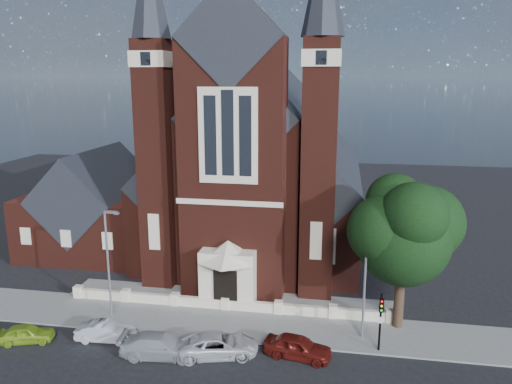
{
  "coord_description": "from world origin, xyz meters",
  "views": [
    {
      "loc": [
        8.2,
        -27.26,
        17.21
      ],
      "look_at": [
        1.36,
        12.0,
        7.97
      ],
      "focal_mm": 35.0,
      "sensor_mm": 36.0,
      "label": 1
    }
  ],
  "objects_px": {
    "car_silver_b": "(160,346)",
    "street_tree": "(406,234)",
    "street_lamp_right": "(367,275)",
    "street_lamp_left": "(109,258)",
    "church": "(261,166)",
    "car_white_suv": "(218,345)",
    "car_dark_red": "(298,347)",
    "car_silver_a": "(106,332)",
    "car_lime_van": "(26,334)",
    "parish_hall": "(97,210)",
    "traffic_signal": "(381,315)"
  },
  "relations": [
    {
      "from": "traffic_signal",
      "to": "car_silver_a",
      "type": "xyz_separation_m",
      "value": [
        -17.85,
        -1.64,
        -1.94
      ]
    },
    {
      "from": "car_silver_b",
      "to": "parish_hall",
      "type": "bearing_deg",
      "value": 30.97
    },
    {
      "from": "street_lamp_left",
      "to": "car_silver_a",
      "type": "xyz_separation_m",
      "value": [
        1.06,
        -3.21,
        -3.95
      ]
    },
    {
      "from": "parish_hall",
      "to": "car_white_suv",
      "type": "height_order",
      "value": "parish_hall"
    },
    {
      "from": "church",
      "to": "car_silver_a",
      "type": "xyz_separation_m",
      "value": [
        -6.85,
        -22.15,
        -7.54
      ]
    },
    {
      "from": "church",
      "to": "car_dark_red",
      "type": "height_order",
      "value": "church"
    },
    {
      "from": "traffic_signal",
      "to": "car_silver_b",
      "type": "relative_size",
      "value": 0.79
    },
    {
      "from": "church",
      "to": "car_silver_b",
      "type": "relative_size",
      "value": 6.88
    },
    {
      "from": "street_tree",
      "to": "car_lime_van",
      "type": "height_order",
      "value": "street_tree"
    },
    {
      "from": "parish_hall",
      "to": "street_tree",
      "type": "xyz_separation_m",
      "value": [
        28.6,
        -12.29,
        2.95
      ]
    },
    {
      "from": "car_silver_a",
      "to": "car_dark_red",
      "type": "relative_size",
      "value": 0.92
    },
    {
      "from": "street_lamp_right",
      "to": "car_lime_van",
      "type": "bearing_deg",
      "value": -168.97
    },
    {
      "from": "parish_hall",
      "to": "street_tree",
      "type": "height_order",
      "value": "street_tree"
    },
    {
      "from": "church",
      "to": "parish_hall",
      "type": "relative_size",
      "value": 2.86
    },
    {
      "from": "car_silver_b",
      "to": "car_dark_red",
      "type": "xyz_separation_m",
      "value": [
        8.52,
        1.37,
        -0.01
      ]
    },
    {
      "from": "street_lamp_right",
      "to": "car_white_suv",
      "type": "distance_m",
      "value": 10.57
    },
    {
      "from": "parish_hall",
      "to": "car_lime_van",
      "type": "xyz_separation_m",
      "value": [
        4.03,
        -18.3,
        -3.4
      ]
    },
    {
      "from": "church",
      "to": "car_white_suv",
      "type": "relative_size",
      "value": 6.89
    },
    {
      "from": "street_lamp_right",
      "to": "street_lamp_left",
      "type": "bearing_deg",
      "value": 180.0
    },
    {
      "from": "car_silver_b",
      "to": "car_white_suv",
      "type": "bearing_deg",
      "value": -83.28
    },
    {
      "from": "street_lamp_left",
      "to": "car_lime_van",
      "type": "height_order",
      "value": "street_lamp_left"
    },
    {
      "from": "parish_hall",
      "to": "car_silver_a",
      "type": "distance_m",
      "value": 19.78
    },
    {
      "from": "street_tree",
      "to": "car_white_suv",
      "type": "xyz_separation_m",
      "value": [
        -11.62,
        -5.39,
        -6.26
      ]
    },
    {
      "from": "street_lamp_left",
      "to": "street_lamp_right",
      "type": "bearing_deg",
      "value": 0.0
    },
    {
      "from": "car_lime_van",
      "to": "car_dark_red",
      "type": "xyz_separation_m",
      "value": [
        17.92,
        1.24,
        0.11
      ]
    },
    {
      "from": "car_silver_b",
      "to": "street_tree",
      "type": "bearing_deg",
      "value": -73.1
    },
    {
      "from": "street_tree",
      "to": "street_lamp_right",
      "type": "height_order",
      "value": "street_tree"
    },
    {
      "from": "street_tree",
      "to": "car_lime_van",
      "type": "distance_m",
      "value": 26.08
    },
    {
      "from": "street_tree",
      "to": "car_silver_a",
      "type": "bearing_deg",
      "value": -165.81
    },
    {
      "from": "church",
      "to": "street_lamp_right",
      "type": "relative_size",
      "value": 4.31
    },
    {
      "from": "parish_hall",
      "to": "traffic_signal",
      "type": "bearing_deg",
      "value": -29.98
    },
    {
      "from": "parish_hall",
      "to": "car_white_suv",
      "type": "relative_size",
      "value": 2.41
    },
    {
      "from": "church",
      "to": "car_lime_van",
      "type": "bearing_deg",
      "value": -117.25
    },
    {
      "from": "church",
      "to": "car_silver_a",
      "type": "distance_m",
      "value": 24.38
    },
    {
      "from": "parish_hall",
      "to": "car_dark_red",
      "type": "xyz_separation_m",
      "value": [
        21.95,
        -17.06,
        -3.29
      ]
    },
    {
      "from": "street_tree",
      "to": "car_dark_red",
      "type": "distance_m",
      "value": 10.28
    },
    {
      "from": "church",
      "to": "car_silver_b",
      "type": "distance_m",
      "value": 24.66
    },
    {
      "from": "church",
      "to": "car_white_suv",
      "type": "bearing_deg",
      "value": -87.53
    },
    {
      "from": "street_lamp_right",
      "to": "traffic_signal",
      "type": "xyz_separation_m",
      "value": [
        0.91,
        -1.57,
        -2.02
      ]
    },
    {
      "from": "church",
      "to": "street_lamp_left",
      "type": "height_order",
      "value": "church"
    },
    {
      "from": "car_lime_van",
      "to": "car_silver_a",
      "type": "bearing_deg",
      "value": -95.97
    },
    {
      "from": "car_lime_van",
      "to": "traffic_signal",
      "type": "bearing_deg",
      "value": -101.23
    },
    {
      "from": "street_tree",
      "to": "car_silver_b",
      "type": "xyz_separation_m",
      "value": [
        -15.16,
        -6.13,
        -6.22
      ]
    },
    {
      "from": "car_silver_b",
      "to": "car_dark_red",
      "type": "distance_m",
      "value": 8.63
    },
    {
      "from": "car_silver_a",
      "to": "car_silver_b",
      "type": "distance_m",
      "value": 4.45
    },
    {
      "from": "car_white_suv",
      "to": "car_silver_b",
      "type": "bearing_deg",
      "value": 86.29
    },
    {
      "from": "parish_hall",
      "to": "car_silver_a",
      "type": "height_order",
      "value": "parish_hall"
    },
    {
      "from": "church",
      "to": "street_lamp_right",
      "type": "bearing_deg",
      "value": -61.96
    },
    {
      "from": "street_tree",
      "to": "car_dark_red",
      "type": "height_order",
      "value": "street_tree"
    },
    {
      "from": "car_lime_van",
      "to": "street_lamp_right",
      "type": "bearing_deg",
      "value": -96.97
    }
  ]
}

